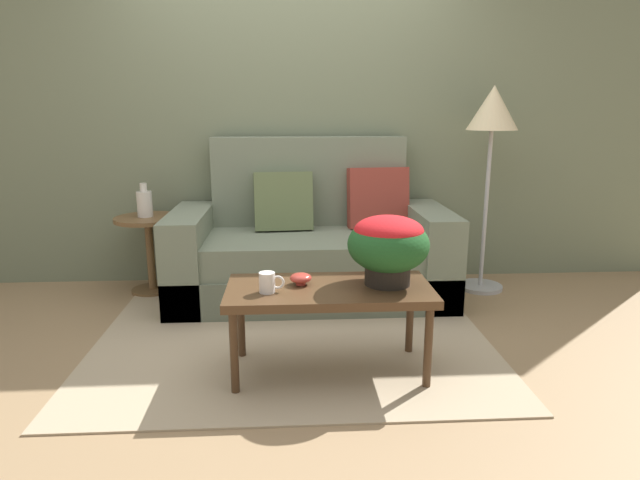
# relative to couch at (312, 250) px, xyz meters

# --- Properties ---
(ground_plane) EXTENTS (14.00, 14.00, 0.00)m
(ground_plane) POSITION_rel_couch_xyz_m (-0.15, -0.79, -0.34)
(ground_plane) COLOR #997A56
(wall_back) EXTENTS (6.40, 0.12, 2.75)m
(wall_back) POSITION_rel_couch_xyz_m (-0.15, 0.49, 1.04)
(wall_back) COLOR slate
(wall_back) RESTS_ON ground
(area_rug) EXTENTS (2.29, 1.86, 0.01)m
(area_rug) POSITION_rel_couch_xyz_m (-0.15, -0.78, -0.33)
(area_rug) COLOR tan
(area_rug) RESTS_ON ground
(couch) EXTENTS (1.96, 0.90, 1.13)m
(couch) POSITION_rel_couch_xyz_m (0.00, 0.00, 0.00)
(couch) COLOR #626B59
(couch) RESTS_ON ground
(coffee_table) EXTENTS (1.03, 0.50, 0.47)m
(coffee_table) POSITION_rel_couch_xyz_m (0.04, -1.21, 0.08)
(coffee_table) COLOR #442D1B
(coffee_table) RESTS_ON ground
(side_table) EXTENTS (0.48, 0.48, 0.57)m
(side_table) POSITION_rel_couch_xyz_m (-1.19, 0.14, 0.06)
(side_table) COLOR brown
(side_table) RESTS_ON ground
(floor_lamp) EXTENTS (0.36, 0.36, 1.50)m
(floor_lamp) POSITION_rel_couch_xyz_m (1.29, 0.06, 0.89)
(floor_lamp) COLOR #B2B2B7
(floor_lamp) RESTS_ON ground
(potted_plant) EXTENTS (0.41, 0.41, 0.35)m
(potted_plant) POSITION_rel_couch_xyz_m (0.33, -1.18, 0.34)
(potted_plant) COLOR black
(potted_plant) RESTS_ON coffee_table
(coffee_mug) EXTENTS (0.12, 0.08, 0.10)m
(coffee_mug) POSITION_rel_couch_xyz_m (-0.27, -1.28, 0.18)
(coffee_mug) COLOR white
(coffee_mug) RESTS_ON coffee_table
(snack_bowl) EXTENTS (0.11, 0.11, 0.06)m
(snack_bowl) POSITION_rel_couch_xyz_m (-0.11, -1.17, 0.16)
(snack_bowl) COLOR #B2382D
(snack_bowl) RESTS_ON coffee_table
(table_vase) EXTENTS (0.11, 0.11, 0.25)m
(table_vase) POSITION_rel_couch_xyz_m (-1.20, 0.15, 0.34)
(table_vase) COLOR silver
(table_vase) RESTS_ON side_table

